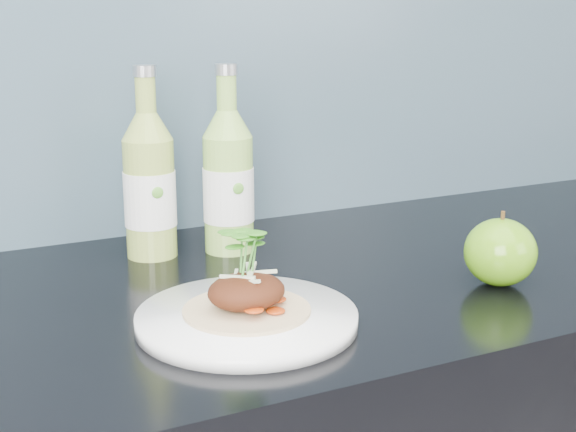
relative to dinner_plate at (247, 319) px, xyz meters
name	(u,v)px	position (x,y,z in m)	size (l,w,h in m)	color
dinner_plate	(247,319)	(0.00, 0.00, 0.00)	(0.28, 0.28, 0.02)	white
pork_taco	(246,288)	(0.00, 0.00, 0.04)	(0.14, 0.14, 0.09)	tan
green_apple	(500,252)	(0.33, -0.02, 0.03)	(0.11, 0.11, 0.09)	#56900F
cider_bottle_left	(150,186)	(-0.02, 0.29, 0.09)	(0.09, 0.09, 0.26)	#96AE48
cider_bottle_right	(228,182)	(0.09, 0.27, 0.09)	(0.08, 0.08, 0.26)	#90C251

